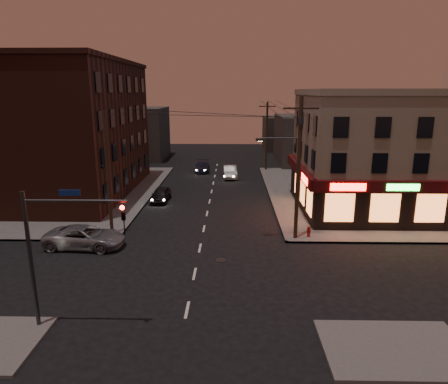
{
  "coord_description": "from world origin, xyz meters",
  "views": [
    {
      "loc": [
        2.18,
        -21.59,
        10.45
      ],
      "look_at": [
        1.6,
        7.12,
        3.2
      ],
      "focal_mm": 32.0,
      "sensor_mm": 36.0,
      "label": 1
    }
  ],
  "objects_px": {
    "fire_hydrant": "(309,231)",
    "sedan_near": "(161,195)",
    "sedan_far": "(202,167)",
    "sedan_mid": "(230,172)",
    "suv_cross": "(85,237)"
  },
  "relations": [
    {
      "from": "suv_cross",
      "to": "sedan_near",
      "type": "distance_m",
      "value": 12.41
    },
    {
      "from": "suv_cross",
      "to": "sedan_mid",
      "type": "bearing_deg",
      "value": -19.13
    },
    {
      "from": "sedan_near",
      "to": "sedan_mid",
      "type": "relative_size",
      "value": 0.87
    },
    {
      "from": "sedan_mid",
      "to": "sedan_near",
      "type": "bearing_deg",
      "value": -124.65
    },
    {
      "from": "sedan_near",
      "to": "sedan_mid",
      "type": "bearing_deg",
      "value": 60.69
    },
    {
      "from": "sedan_far",
      "to": "fire_hydrant",
      "type": "height_order",
      "value": "sedan_far"
    },
    {
      "from": "suv_cross",
      "to": "sedan_far",
      "type": "relative_size",
      "value": 1.17
    },
    {
      "from": "sedan_mid",
      "to": "sedan_far",
      "type": "relative_size",
      "value": 0.98
    },
    {
      "from": "fire_hydrant",
      "to": "sedan_near",
      "type": "bearing_deg",
      "value": 141.49
    },
    {
      "from": "sedan_mid",
      "to": "suv_cross",
      "type": "bearing_deg",
      "value": -116.61
    },
    {
      "from": "suv_cross",
      "to": "sedan_mid",
      "type": "xyz_separation_m",
      "value": [
        9.86,
        23.15,
        -0.0
      ]
    },
    {
      "from": "sedan_near",
      "to": "sedan_far",
      "type": "distance_m",
      "value": 15.22
    },
    {
      "from": "fire_hydrant",
      "to": "sedan_far",
      "type": "bearing_deg",
      "value": 111.03
    },
    {
      "from": "sedan_near",
      "to": "fire_hydrant",
      "type": "relative_size",
      "value": 5.0
    },
    {
      "from": "suv_cross",
      "to": "sedan_near",
      "type": "bearing_deg",
      "value": -10.69
    }
  ]
}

